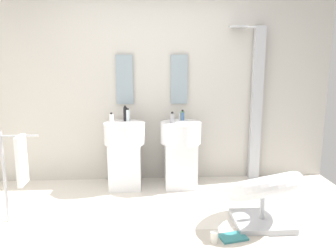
# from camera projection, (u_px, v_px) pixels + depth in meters

# --- Properties ---
(ground_plane) EXTENTS (4.80, 3.60, 0.04)m
(ground_plane) POSITION_uv_depth(u_px,v_px,m) (156.00, 239.00, 3.18)
(ground_plane) COLOR silver
(rear_partition) EXTENTS (4.80, 0.10, 2.60)m
(rear_partition) POSITION_uv_depth(u_px,v_px,m) (152.00, 84.00, 4.53)
(rear_partition) COLOR beige
(rear_partition) RESTS_ON ground_plane
(pedestal_sink_left) EXTENTS (0.51, 0.51, 0.95)m
(pedestal_sink_left) POSITION_uv_depth(u_px,v_px,m) (125.00, 152.00, 4.33)
(pedestal_sink_left) COLOR white
(pedestal_sink_left) RESTS_ON ground_plane
(pedestal_sink_right) EXTENTS (0.51, 0.51, 0.95)m
(pedestal_sink_right) POSITION_uv_depth(u_px,v_px,m) (181.00, 151.00, 4.37)
(pedestal_sink_right) COLOR white
(pedestal_sink_right) RESTS_ON ground_plane
(vanity_mirror_left) EXTENTS (0.22, 0.03, 0.64)m
(vanity_mirror_left) POSITION_uv_depth(u_px,v_px,m) (125.00, 80.00, 4.43)
(vanity_mirror_left) COLOR #8C9EA8
(vanity_mirror_right) EXTENTS (0.22, 0.03, 0.64)m
(vanity_mirror_right) POSITION_uv_depth(u_px,v_px,m) (179.00, 79.00, 4.47)
(vanity_mirror_right) COLOR #8C9EA8
(shower_column) EXTENTS (0.49, 0.24, 2.05)m
(shower_column) POSITION_uv_depth(u_px,v_px,m) (256.00, 101.00, 4.54)
(shower_column) COLOR #B7BABF
(shower_column) RESTS_ON ground_plane
(lounge_chair) EXTENTS (1.04, 1.04, 0.65)m
(lounge_chair) POSITION_uv_depth(u_px,v_px,m) (263.00, 191.00, 3.37)
(lounge_chair) COLOR #B7BABF
(lounge_chair) RESTS_ON ground_plane
(towel_rack) EXTENTS (0.37, 0.22, 0.95)m
(towel_rack) POSITION_uv_depth(u_px,v_px,m) (19.00, 162.00, 3.37)
(towel_rack) COLOR #B7BABF
(towel_rack) RESTS_ON ground_plane
(area_rug) EXTENTS (1.27, 0.68, 0.01)m
(area_rug) POSITION_uv_depth(u_px,v_px,m) (204.00, 249.00, 2.97)
(area_rug) COLOR beige
(area_rug) RESTS_ON ground_plane
(magazine_teal) EXTENTS (0.28, 0.22, 0.02)m
(magazine_teal) POSITION_uv_depth(u_px,v_px,m) (233.00, 237.00, 3.14)
(magazine_teal) COLOR teal
(magazine_teal) RESTS_ON area_rug
(coffee_mug) EXTENTS (0.07, 0.07, 0.10)m
(coffee_mug) POSITION_uv_depth(u_px,v_px,m) (214.00, 237.00, 3.07)
(coffee_mug) COLOR white
(coffee_mug) RESTS_ON area_rug
(soap_bottle_black) EXTENTS (0.05, 0.05, 0.20)m
(soap_bottle_black) POSITION_uv_depth(u_px,v_px,m) (125.00, 114.00, 4.37)
(soap_bottle_black) COLOR black
(soap_bottle_black) RESTS_ON pedestal_sink_left
(soap_bottle_blue) EXTENTS (0.04, 0.04, 0.12)m
(soap_bottle_blue) POSITION_uv_depth(u_px,v_px,m) (183.00, 116.00, 4.42)
(soap_bottle_blue) COLOR #4C72B7
(soap_bottle_blue) RESTS_ON pedestal_sink_right
(soap_bottle_white) EXTENTS (0.05, 0.05, 0.14)m
(soap_bottle_white) POSITION_uv_depth(u_px,v_px,m) (111.00, 119.00, 4.16)
(soap_bottle_white) COLOR white
(soap_bottle_white) RESTS_ON pedestal_sink_left
(soap_bottle_grey) EXTENTS (0.05, 0.05, 0.14)m
(soap_bottle_grey) POSITION_uv_depth(u_px,v_px,m) (172.00, 118.00, 4.22)
(soap_bottle_grey) COLOR #99999E
(soap_bottle_grey) RESTS_ON pedestal_sink_right
(soap_bottle_clear) EXTENTS (0.05, 0.05, 0.17)m
(soap_bottle_clear) POSITION_uv_depth(u_px,v_px,m) (128.00, 115.00, 4.36)
(soap_bottle_clear) COLOR silver
(soap_bottle_clear) RESTS_ON pedestal_sink_left
(soap_bottle_green) EXTENTS (0.05, 0.05, 0.13)m
(soap_bottle_green) POSITION_uv_depth(u_px,v_px,m) (182.00, 115.00, 4.44)
(soap_bottle_green) COLOR #59996B
(soap_bottle_green) RESTS_ON pedestal_sink_right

